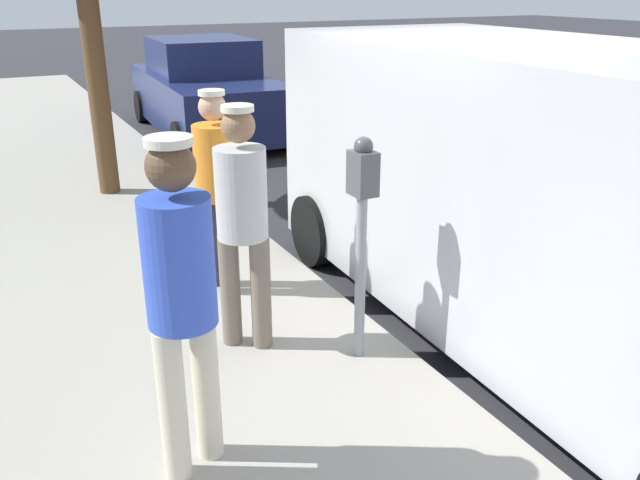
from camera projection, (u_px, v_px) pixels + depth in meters
The scene contains 8 objects.
ground_plane at pixel (457, 298), 5.70m from camera, with size 80.00×80.00×0.00m, color #2D2D33.
sidewalk_slab at pixel (16, 402), 4.16m from camera, with size 5.00×32.00×0.15m, color #9E998E.
parking_meter_near at pixel (362, 213), 4.18m from camera, with size 0.14×0.18×1.52m.
pedestrian_in_orange at pixel (217, 180), 5.22m from camera, with size 0.34×0.35×1.64m.
pedestrian_in_gray at pixel (242, 215), 4.35m from camera, with size 0.34×0.34×1.69m.
pedestrian_in_blue at pixel (181, 291), 3.15m from camera, with size 0.34×0.34×1.76m.
parked_van at pixel (561, 194), 4.65m from camera, with size 2.29×5.27×2.15m.
parked_sedan_behind at pixel (206, 92), 11.64m from camera, with size 2.16×4.50×1.65m.
Camera 1 is at (3.42, 4.00, 2.54)m, focal length 37.08 mm.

